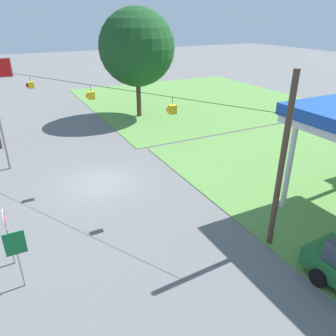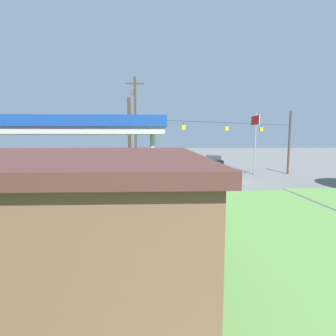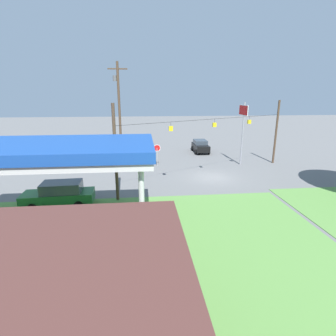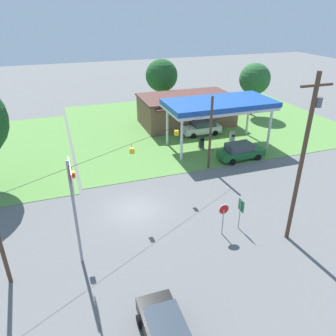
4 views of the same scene
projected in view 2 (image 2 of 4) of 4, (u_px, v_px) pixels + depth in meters
ground_plane at (225, 181)px, 26.10m from camera, size 160.00×160.00×0.00m
gas_station_canopy at (61, 128)px, 15.14m from camera, size 12.10×6.01×5.44m
fuel_pump_near at (98, 198)px, 15.71m from camera, size 0.71×0.56×1.56m
fuel_pump_far at (30, 199)px, 15.55m from camera, size 0.71×0.56×1.56m
car_at_pumps_front at (74, 183)px, 19.68m from camera, size 5.09×2.28×1.85m
car_at_pumps_rear at (31, 216)px, 11.51m from camera, size 4.90×2.14×1.83m
car_on_crossroad at (214, 161)px, 37.85m from camera, size 2.12×4.26×1.76m
stop_sign_roadside at (170, 159)px, 30.68m from camera, size 0.80×0.08×2.50m
stop_sign_overhead at (255, 130)px, 30.25m from camera, size 0.22×2.54×7.18m
route_sign at (158, 160)px, 30.40m from camera, size 0.10×0.70×2.40m
utility_pole_main at (135, 120)px, 31.81m from camera, size 2.20×0.44×11.56m
signal_span_gantry at (226, 141)px, 25.64m from camera, size 18.02×10.24×7.40m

